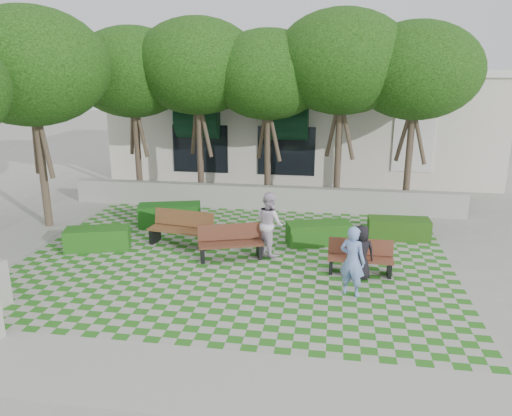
% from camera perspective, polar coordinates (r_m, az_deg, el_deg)
% --- Properties ---
extents(ground, '(90.00, 90.00, 0.00)m').
position_cam_1_polar(ground, '(13.51, -3.12, -7.38)').
color(ground, gray).
rests_on(ground, ground).
extents(lawn, '(12.00, 12.00, 0.00)m').
position_cam_1_polar(lawn, '(14.41, -2.29, -5.79)').
color(lawn, '#2B721E').
rests_on(lawn, ground).
extents(sidewalk_south, '(16.00, 2.00, 0.01)m').
position_cam_1_polar(sidewalk_south, '(9.53, -9.36, -18.48)').
color(sidewalk_south, '#9E9B93').
rests_on(sidewalk_south, ground).
extents(sidewalk_west, '(2.00, 12.00, 0.01)m').
position_cam_1_polar(sidewalk_west, '(17.26, -26.49, -3.79)').
color(sidewalk_west, '#9E9B93').
rests_on(sidewalk_west, ground).
extents(retaining_wall, '(15.00, 0.36, 0.90)m').
position_cam_1_polar(retaining_wall, '(19.14, 0.74, 1.20)').
color(retaining_wall, '#9E9B93').
rests_on(retaining_wall, ground).
extents(bench_east, '(1.72, 0.59, 0.90)m').
position_cam_1_polar(bench_east, '(13.60, 11.83, -5.58)').
color(bench_east, brown).
rests_on(bench_east, ground).
extents(bench_mid, '(1.95, 1.17, 0.97)m').
position_cam_1_polar(bench_mid, '(14.31, -2.92, -3.99)').
color(bench_mid, '#4F281B').
rests_on(bench_mid, ground).
extents(bench_west, '(2.07, 0.98, 1.04)m').
position_cam_1_polar(bench_west, '(15.51, -8.53, -2.39)').
color(bench_west, brown).
rests_on(bench_west, ground).
extents(hedge_east, '(1.93, 0.82, 0.67)m').
position_cam_1_polar(hedge_east, '(16.54, 15.98, -2.29)').
color(hedge_east, '#214A13').
rests_on(hedge_east, ground).
extents(hedge_midright, '(2.08, 1.31, 0.68)m').
position_cam_1_polar(hedge_midright, '(15.59, 7.16, -2.88)').
color(hedge_midright, '#1C4E14').
rests_on(hedge_midright, ground).
extents(hedge_midleft, '(2.26, 1.40, 0.74)m').
position_cam_1_polar(hedge_midleft, '(17.50, -9.80, -0.76)').
color(hedge_midleft, '#154B14').
rests_on(hedge_midleft, ground).
extents(hedge_west, '(2.02, 1.27, 0.66)m').
position_cam_1_polar(hedge_west, '(15.77, -17.64, -3.35)').
color(hedge_west, '#1C5115').
rests_on(hedge_west, ground).
extents(person_blue, '(0.75, 0.64, 1.74)m').
position_cam_1_polar(person_blue, '(12.15, 10.95, -5.98)').
color(person_blue, '#7B98E0').
rests_on(person_blue, ground).
extents(person_dark, '(0.80, 0.61, 1.45)m').
position_cam_1_polar(person_dark, '(13.14, 11.88, -5.01)').
color(person_dark, black).
rests_on(person_dark, ground).
extents(person_white, '(1.11, 1.15, 1.86)m').
position_cam_1_polar(person_white, '(14.50, 1.58, -1.76)').
color(person_white, silver).
rests_on(person_white, ground).
extents(tree_row, '(17.70, 13.40, 7.41)m').
position_cam_1_polar(tree_row, '(18.61, -5.22, 15.45)').
color(tree_row, '#47382B').
rests_on(tree_row, ground).
extents(building, '(18.00, 8.92, 5.15)m').
position_cam_1_polar(building, '(26.39, 5.32, 9.84)').
color(building, beige).
rests_on(building, ground).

